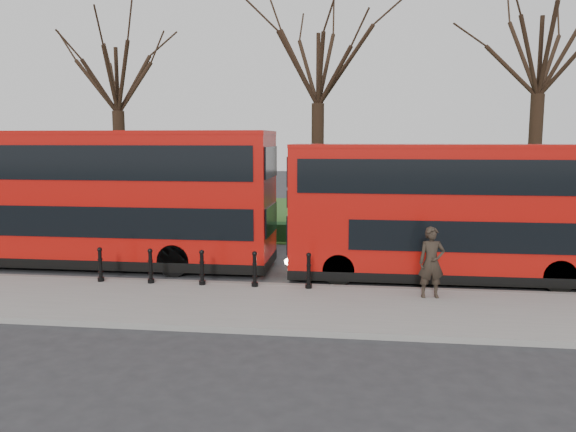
# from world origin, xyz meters

# --- Properties ---
(ground) EXTENTS (120.00, 120.00, 0.00)m
(ground) POSITION_xyz_m (0.00, 0.00, 0.00)
(ground) COLOR #28282B
(ground) RESTS_ON ground
(pavement) EXTENTS (60.00, 4.00, 0.15)m
(pavement) POSITION_xyz_m (0.00, -3.00, 0.07)
(pavement) COLOR gray
(pavement) RESTS_ON ground
(kerb) EXTENTS (60.00, 0.25, 0.16)m
(kerb) POSITION_xyz_m (0.00, -1.00, 0.07)
(kerb) COLOR slate
(kerb) RESTS_ON ground
(grass_verge) EXTENTS (60.00, 18.00, 0.06)m
(grass_verge) POSITION_xyz_m (0.00, 15.00, 0.03)
(grass_verge) COLOR #274B19
(grass_verge) RESTS_ON ground
(hedge) EXTENTS (60.00, 0.90, 0.80)m
(hedge) POSITION_xyz_m (0.00, 6.80, 0.40)
(hedge) COLOR black
(hedge) RESTS_ON ground
(yellow_line_outer) EXTENTS (60.00, 0.10, 0.01)m
(yellow_line_outer) POSITION_xyz_m (0.00, -0.70, 0.01)
(yellow_line_outer) COLOR yellow
(yellow_line_outer) RESTS_ON ground
(yellow_line_inner) EXTENTS (60.00, 0.10, 0.01)m
(yellow_line_inner) POSITION_xyz_m (0.00, -0.50, 0.01)
(yellow_line_inner) COLOR yellow
(yellow_line_inner) RESTS_ON ground
(tree_left) EXTENTS (6.79, 6.79, 10.61)m
(tree_left) POSITION_xyz_m (-8.00, 10.00, 7.71)
(tree_left) COLOR black
(tree_left) RESTS_ON ground
(tree_mid) EXTENTS (7.13, 7.13, 11.14)m
(tree_mid) POSITION_xyz_m (2.00, 10.00, 8.10)
(tree_mid) COLOR black
(tree_mid) RESTS_ON ground
(tree_right) EXTENTS (7.53, 7.53, 11.76)m
(tree_right) POSITION_xyz_m (12.00, 10.00, 8.55)
(tree_right) COLOR black
(tree_right) RESTS_ON ground
(bollard_row) EXTENTS (6.51, 0.15, 1.00)m
(bollard_row) POSITION_xyz_m (-0.58, -1.35, 0.65)
(bollard_row) COLOR black
(bollard_row) RESTS_ON pavement
(bus_lead) EXTENTS (11.83, 2.72, 4.71)m
(bus_lead) POSITION_xyz_m (-4.82, 1.26, 2.37)
(bus_lead) COLOR #A90F0A
(bus_lead) RESTS_ON ground
(bus_rear) EXTENTS (10.76, 2.47, 4.28)m
(bus_rear) POSITION_xyz_m (7.22, 0.74, 2.16)
(bus_rear) COLOR #A90F0A
(bus_rear) RESTS_ON ground
(pedestrian) EXTENTS (0.76, 0.55, 1.95)m
(pedestrian) POSITION_xyz_m (6.00, -1.87, 1.12)
(pedestrian) COLOR #2B231B
(pedestrian) RESTS_ON pavement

